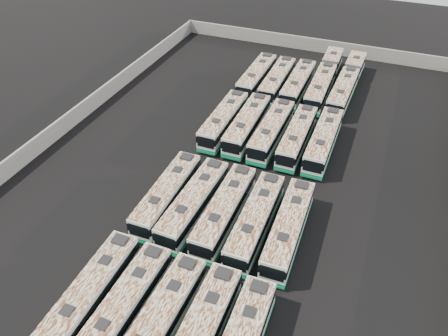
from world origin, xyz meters
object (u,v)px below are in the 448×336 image
(bus_back_far_right, at_px, (347,83))
(bus_midback_far_left, at_px, (224,120))
(bus_midback_far_right, at_px, (323,141))
(bus_back_far_left, at_px, (257,77))
(bus_midback_right, at_px, (297,137))
(bus_back_center, at_px, (298,84))
(bus_front_center, at_px, (159,323))
(bus_back_left, at_px, (277,81))
(bus_midfront_right, at_px, (255,221))
(bus_midfront_far_right, at_px, (288,229))
(bus_midfront_far_left, at_px, (167,195))
(bus_midback_center, at_px, (271,131))
(bus_front_left, at_px, (124,308))
(bus_midfront_center, at_px, (224,211))
(bus_midfront_left, at_px, (194,203))
(bus_front_far_left, at_px, (90,295))
(bus_back_right, at_px, (324,79))
(bus_midback_left, at_px, (247,125))

(bus_back_far_right, bearing_deg, bus_midback_far_left, -126.77)
(bus_midback_far_right, xyz_separation_m, bus_back_far_left, (-12.27, 12.52, -0.00))
(bus_midback_right, relative_size, bus_back_center, 0.97)
(bus_front_center, height_order, bus_back_far_right, bus_front_center)
(bus_back_left, bearing_deg, bus_midfront_right, -78.00)
(bus_midfront_far_right, bearing_deg, bus_back_far_right, 88.37)
(bus_midfront_right, bearing_deg, bus_midback_far_right, 77.57)
(bus_midfront_far_left, bearing_deg, bus_midback_right, 56.93)
(bus_midback_center, bearing_deg, bus_back_far_right, 68.81)
(bus_front_left, height_order, bus_back_center, bus_back_center)
(bus_midback_far_right, height_order, bus_back_far_left, bus_midback_far_right)
(bus_midback_far_left, bearing_deg, bus_back_far_left, 89.88)
(bus_back_left, height_order, bus_back_far_right, bus_back_left)
(bus_midfront_far_right, relative_size, bus_back_far_right, 0.65)
(bus_midfront_right, relative_size, bus_midback_right, 1.03)
(bus_front_left, bearing_deg, bus_midfront_far_left, 103.82)
(bus_midfront_center, relative_size, bus_back_left, 1.01)
(bus_midfront_far_left, distance_m, bus_midback_far_right, 19.26)
(bus_front_center, distance_m, bus_midback_center, 27.38)
(bus_midfront_left, distance_m, bus_back_left, 27.54)
(bus_midfront_center, distance_m, bus_midfront_far_right, 6.16)
(bus_front_center, relative_size, bus_midfront_right, 1.00)
(bus_front_far_left, relative_size, bus_midfront_far_right, 1.00)
(bus_midback_right, distance_m, bus_back_center, 13.16)
(bus_midfront_far_left, relative_size, bus_midfront_right, 0.99)
(bus_midfront_right, relative_size, bus_back_center, 1.01)
(bus_midfront_right, height_order, bus_back_far_left, bus_midfront_right)
(bus_back_right, bearing_deg, bus_back_center, -136.49)
(bus_midfront_far_right, distance_m, bus_back_center, 28.11)
(bus_midfront_center, relative_size, bus_midfront_far_right, 1.00)
(bus_midback_left, bearing_deg, bus_back_right, 67.78)
(bus_back_far_left, height_order, bus_back_far_right, bus_back_far_left)
(bus_midfront_far_left, relative_size, bus_back_left, 1.00)
(bus_midback_far_left, relative_size, bus_midback_center, 1.00)
(bus_midfront_left, bearing_deg, bus_midback_center, 79.51)
(bus_midfront_right, xyz_separation_m, bus_midback_left, (-6.16, 15.03, 0.01))
(bus_midfront_center, xyz_separation_m, bus_midback_far_right, (6.17, 14.94, -0.00))
(bus_midback_right, distance_m, bus_back_far_left, 15.77)
(bus_front_center, relative_size, bus_midback_right, 1.03)
(bus_front_center, distance_m, bus_midback_far_left, 28.07)
(bus_midfront_center, distance_m, bus_back_far_right, 31.04)
(bus_midfront_right, relative_size, bus_back_far_left, 1.00)
(bus_front_far_left, bearing_deg, bus_back_far_left, 88.89)
(bus_midfront_far_right, xyz_separation_m, bus_back_right, (-3.11, 30.44, 0.01))
(bus_back_left, bearing_deg, bus_back_center, 0.54)
(bus_midfront_far_right, bearing_deg, bus_midback_right, 100.18)
(bus_back_far_left, bearing_deg, bus_back_right, 18.44)
(bus_midback_right, bearing_deg, bus_back_left, 115.37)
(bus_midfront_center, distance_m, bus_midfront_right, 3.10)
(bus_midfront_center, xyz_separation_m, bus_back_far_left, (-6.10, 27.46, -0.01))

